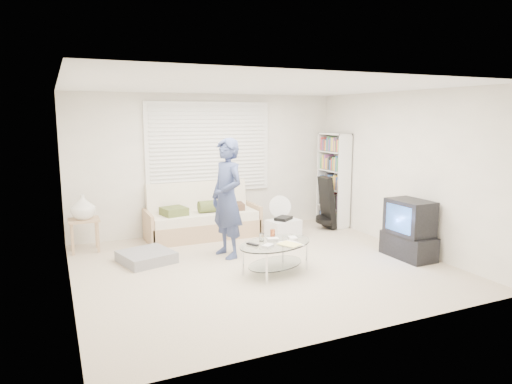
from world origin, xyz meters
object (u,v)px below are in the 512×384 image
futon_sofa (202,219)px  coffee_table (276,248)px  tv_unit (409,230)px  bookshelf (333,180)px

futon_sofa → coffee_table: (0.34, -2.20, 0.03)m
tv_unit → coffee_table: bearing=174.0°
tv_unit → bookshelf: bearing=86.8°
coffee_table → bookshelf: bearing=41.8°
bookshelf → tv_unit: (-0.13, -2.23, -0.47)m
futon_sofa → bookshelf: bookshelf is taller
futon_sofa → coffee_table: bearing=-81.3°
tv_unit → futon_sofa: bearing=135.4°
futon_sofa → tv_unit: futon_sofa is taller
bookshelf → coffee_table: bearing=-138.2°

